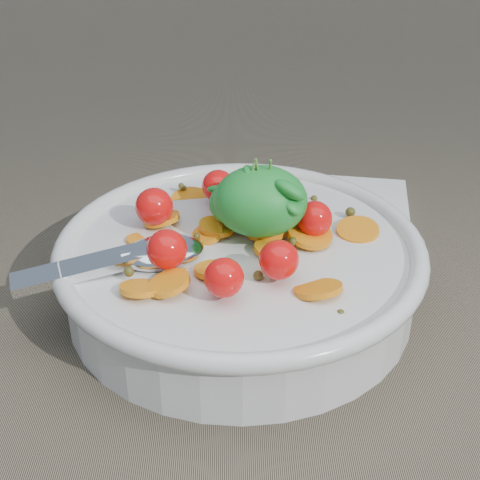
{
  "coord_description": "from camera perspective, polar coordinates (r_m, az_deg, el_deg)",
  "views": [
    {
      "loc": [
        -0.02,
        -0.39,
        0.31
      ],
      "look_at": [
        -0.02,
        0.03,
        0.06
      ],
      "focal_mm": 50.0,
      "sensor_mm": 36.0,
      "label": 1
    }
  ],
  "objects": [
    {
      "name": "ground",
      "position": [
        0.5,
        1.98,
        -6.97
      ],
      "size": [
        6.0,
        6.0,
        0.0
      ],
      "primitive_type": "plane",
      "color": "#776B55",
      "rests_on": "ground"
    },
    {
      "name": "bowl",
      "position": [
        0.5,
        -0.02,
        -2.19
      ],
      "size": [
        0.3,
        0.27,
        0.12
      ],
      "color": "silver",
      "rests_on": "ground"
    },
    {
      "name": "napkin",
      "position": [
        0.64,
        6.07,
        2.29
      ],
      "size": [
        0.21,
        0.19,
        0.01
      ],
      "primitive_type": "cube",
      "rotation": [
        0.0,
        0.0,
        -0.17
      ],
      "color": "white",
      "rests_on": "ground"
    }
  ]
}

